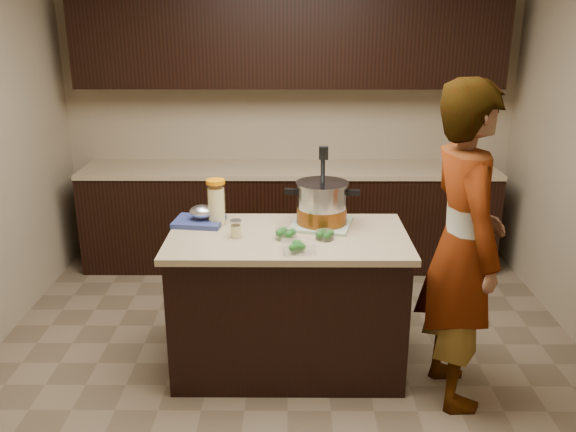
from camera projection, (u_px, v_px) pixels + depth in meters
name	position (u px, v px, depth m)	size (l,w,h in m)	color
ground_plane	(288.00, 363.00, 3.99)	(4.00, 4.00, 0.00)	brown
room_shell	(288.00, 100.00, 3.44)	(4.04, 4.04, 2.72)	tan
back_cabinets	(289.00, 162.00, 5.34)	(3.60, 0.63, 2.33)	black
island	(288.00, 301.00, 3.85)	(1.46, 0.81, 0.90)	black
dish_towel	(322.00, 224.00, 3.86)	(0.36, 0.36, 0.02)	#5C8156
stock_pot	(322.00, 206.00, 3.82)	(0.47, 0.35, 0.48)	#B7B7BC
lemonade_pitcher	(216.00, 204.00, 3.84)	(0.15, 0.15, 0.29)	#DCD086
mason_jar	(236.00, 229.00, 3.65)	(0.07, 0.07, 0.12)	#DCD086
broccoli_tub_left	(286.00, 234.00, 3.63)	(0.14, 0.14, 0.06)	silver
broccoli_tub_right	(325.00, 235.00, 3.62)	(0.12, 0.12, 0.05)	silver
broccoli_tub_rect	(298.00, 247.00, 3.43)	(0.19, 0.15, 0.06)	silver
blue_tray	(200.00, 218.00, 3.88)	(0.33, 0.28, 0.12)	navy
person	(463.00, 247.00, 3.40)	(0.68, 0.45, 1.87)	gray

